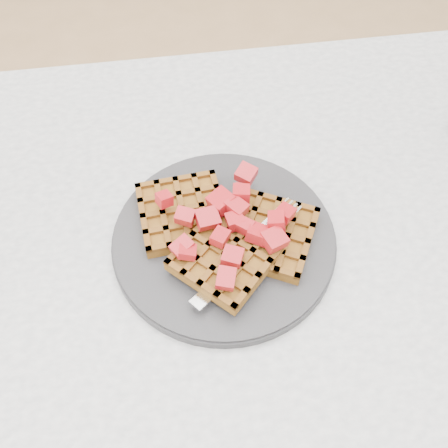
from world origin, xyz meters
The scene contains 6 objects.
ground centered at (0.00, 0.00, 0.00)m, with size 4.00×4.00×0.00m, color tan.
table centered at (0.00, 0.00, 0.64)m, with size 1.20×0.80×0.75m.
plate centered at (-0.11, 0.03, 0.76)m, with size 0.27×0.27×0.02m, color #252528.
waffles centered at (-0.11, 0.03, 0.78)m, with size 0.22×0.20×0.03m.
strawberry_pile centered at (-0.11, 0.03, 0.80)m, with size 0.15×0.15×0.02m, color maroon, non-canonical shape.
fork centered at (-0.08, 0.00, 0.77)m, with size 0.02×0.18×0.02m, color silver, non-canonical shape.
Camera 1 is at (-0.15, -0.29, 1.26)m, focal length 40.00 mm.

